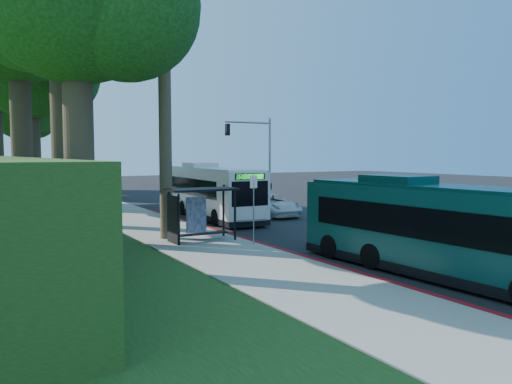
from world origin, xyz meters
TOP-DOWN VIEW (x-y plane):
  - ground at (0.00, 0.00)m, footprint 140.00×140.00m
  - sidewalk at (-7.30, 0.00)m, footprint 4.50×70.00m
  - red_curb at (-5.00, -4.00)m, footprint 0.25×30.00m
  - grass_verge at (-13.00, 5.00)m, footprint 8.00×70.00m
  - bus_shelter at (-7.26, -2.86)m, footprint 3.20×1.51m
  - stop_sign_pole at (-5.40, -5.00)m, footprint 0.35×0.06m
  - traffic_signal_pole at (3.78, 10.00)m, footprint 4.10×0.30m
  - tree_1 at (-13.37, 7.98)m, footprint 10.50×10.00m
  - tree_2 at (-11.89, 15.98)m, footprint 8.82×8.40m
  - tree_4 at (-11.40, 31.98)m, footprint 8.40×8.00m
  - tree_5 at (-10.41, 39.99)m, footprint 7.35×7.00m
  - white_bus at (-2.59, 5.55)m, footprint 3.33×12.04m
  - teal_bus at (-2.76, -12.81)m, footprint 2.91×11.39m
  - pickup at (1.13, 4.07)m, footprint 2.47×5.30m

SIDE VIEW (x-z plane):
  - ground at x=0.00m, z-range 0.00..0.00m
  - grass_verge at x=-13.00m, z-range 0.00..0.06m
  - sidewalk at x=-7.30m, z-range 0.00..0.12m
  - red_curb at x=-5.00m, z-range 0.00..0.13m
  - pickup at x=1.13m, z-range 0.00..1.47m
  - teal_bus at x=-2.76m, z-range -0.04..3.33m
  - white_bus at x=-2.59m, z-range -0.04..3.50m
  - bus_shelter at x=-7.26m, z-range 0.53..3.08m
  - stop_sign_pole at x=-5.40m, z-range 0.50..3.67m
  - traffic_signal_pole at x=3.78m, z-range 0.92..7.92m
  - tree_5 at x=-10.41m, z-range 2.53..15.39m
  - tree_4 at x=-11.40m, z-range 2.66..16.80m
  - tree_2 at x=-11.89m, z-range 2.92..18.04m
  - tree_1 at x=-13.37m, z-range 3.60..21.86m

